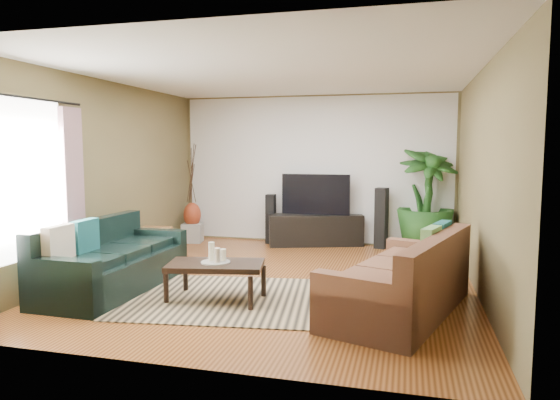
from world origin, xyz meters
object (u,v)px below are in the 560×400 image
(television, at_px, (316,194))
(pedestal, at_px, (193,233))
(speaker_left, at_px, (271,219))
(side_table, at_px, (152,245))
(vase, at_px, (192,215))
(speaker_right, at_px, (381,218))
(potted_plant, at_px, (426,199))
(sofa_right, at_px, (399,273))
(coffee_table, at_px, (216,282))
(sofa_left, at_px, (115,256))
(tv_stand, at_px, (315,230))

(television, relative_size, pedestal, 3.48)
(speaker_left, xyz_separation_m, side_table, (-1.38, -1.88, -0.19))
(vase, height_order, side_table, vase)
(speaker_right, xyz_separation_m, potted_plant, (0.74, 0.00, 0.35))
(speaker_left, bearing_deg, potted_plant, 0.23)
(sofa_right, relative_size, pedestal, 6.15)
(sofa_right, relative_size, coffee_table, 2.01)
(coffee_table, height_order, television, television)
(sofa_left, height_order, tv_stand, sofa_left)
(speaker_right, bearing_deg, sofa_right, -67.64)
(sofa_right, bearing_deg, sofa_left, -71.92)
(tv_stand, bearing_deg, speaker_left, 163.96)
(speaker_left, height_order, speaker_right, speaker_right)
(vase, bearing_deg, television, 7.46)
(coffee_table, relative_size, side_table, 2.09)
(sofa_right, xyz_separation_m, vase, (-3.80, 3.12, 0.09))
(coffee_table, xyz_separation_m, speaker_left, (-0.31, 3.49, 0.23))
(coffee_table, height_order, pedestal, coffee_table)
(tv_stand, height_order, pedestal, tv_stand)
(tv_stand, height_order, vase, vase)
(speaker_left, xyz_separation_m, potted_plant, (2.73, 0.03, 0.43))
(sofa_right, distance_m, pedestal, 4.92)
(sofa_right, distance_m, coffee_table, 2.06)
(tv_stand, xyz_separation_m, side_table, (-2.21, -1.91, -0.02))
(speaker_left, xyz_separation_m, speaker_right, (1.99, 0.03, 0.08))
(sofa_left, xyz_separation_m, tv_stand, (1.90, 3.42, -0.15))
(television, bearing_deg, sofa_right, -65.90)
(potted_plant, xyz_separation_m, pedestal, (-4.17, -0.30, -0.70))
(speaker_right, bearing_deg, coffee_table, -99.22)
(coffee_table, bearing_deg, television, 70.70)
(potted_plant, bearing_deg, vase, -175.92)
(television, bearing_deg, side_table, -139.17)
(potted_plant, bearing_deg, speaker_left, -179.29)
(sofa_left, xyz_separation_m, coffee_table, (1.38, -0.11, -0.20))
(sofa_left, distance_m, tv_stand, 3.91)
(coffee_table, relative_size, vase, 2.39)
(sofa_right, relative_size, vase, 4.80)
(tv_stand, bearing_deg, sofa_right, -84.29)
(television, bearing_deg, speaker_left, -177.65)
(tv_stand, xyz_separation_m, speaker_left, (-0.83, -0.03, 0.17))
(pedestal, height_order, side_table, side_table)
(speaker_left, xyz_separation_m, vase, (-1.44, -0.26, 0.06))
(speaker_right, bearing_deg, side_table, -134.25)
(sofa_left, bearing_deg, coffee_table, -93.49)
(sofa_right, distance_m, side_table, 4.04)
(television, relative_size, potted_plant, 0.70)
(coffee_table, height_order, tv_stand, tv_stand)
(pedestal, bearing_deg, vase, 0.00)
(vase, bearing_deg, side_table, -87.92)
(sofa_left, height_order, sofa_right, same)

